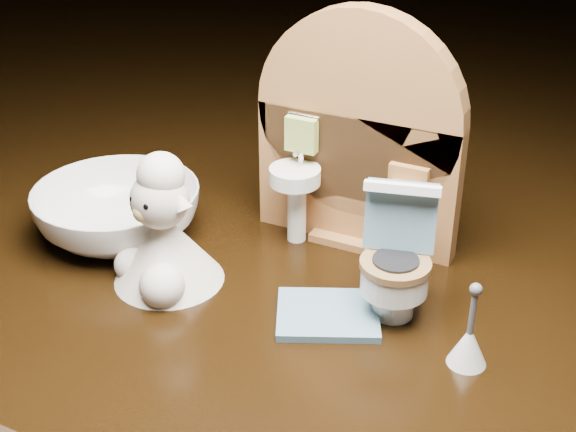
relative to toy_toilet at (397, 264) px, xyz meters
name	(u,v)px	position (x,y,z in m)	size (l,w,h in m)	color
backdrop_panel	(357,145)	(-0.05, 0.06, 0.04)	(0.13, 0.05, 0.15)	#9F6534
toy_toilet	(397,264)	(0.00, 0.00, 0.00)	(0.04, 0.05, 0.08)	white
bath_mat	(328,314)	(-0.03, -0.03, -0.03)	(0.06, 0.05, 0.00)	slate
toilet_brush	(469,343)	(0.05, -0.03, -0.02)	(0.02, 0.02, 0.05)	white
plush_lamb	(164,239)	(-0.13, -0.03, 0.00)	(0.07, 0.07, 0.08)	silver
ceramic_bowl	(118,212)	(-0.19, 0.00, -0.01)	(0.11, 0.11, 0.03)	white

